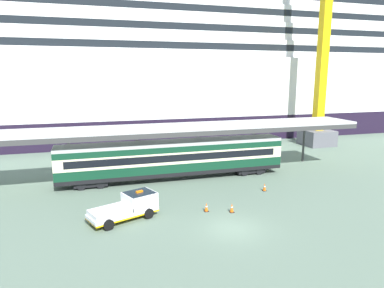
{
  "coord_description": "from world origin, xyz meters",
  "views": [
    {
      "loc": [
        -9.44,
        -21.51,
        10.88
      ],
      "look_at": [
        -0.34,
        9.2,
        4.5
      ],
      "focal_mm": 32.5,
      "sensor_mm": 36.0,
      "label": 1
    }
  ],
  "objects": [
    {
      "name": "ground_plane",
      "position": [
        0.0,
        0.0,
        0.0
      ],
      "size": [
        400.0,
        400.0,
        0.0
      ],
      "primitive_type": "plane",
      "color": "#596E5E"
    },
    {
      "name": "traffic_cone_mid",
      "position": [
        6.2,
        6.9,
        0.38
      ],
      "size": [
        0.36,
        0.36,
        0.77
      ],
      "color": "black",
      "rests_on": "ground"
    },
    {
      "name": "service_truck",
      "position": [
        -6.92,
        4.08,
        0.99
      ],
      "size": [
        5.58,
        3.8,
        2.02
      ],
      "color": "white",
      "rests_on": "ground"
    },
    {
      "name": "platform_canopy",
      "position": [
        -1.15,
        13.57,
        5.35
      ],
      "size": [
        42.17,
        5.29,
        5.61
      ],
      "color": "#B5B5B5",
      "rests_on": "ground"
    },
    {
      "name": "dockside_crane",
      "position": [
        25.3,
        24.51,
        18.93
      ],
      "size": [
        14.19,
        4.4,
        59.63
      ],
      "color": "#595960",
      "rests_on": "ground"
    },
    {
      "name": "cruise_ship",
      "position": [
        11.92,
        46.39,
        15.01
      ],
      "size": [
        130.73,
        30.96,
        42.95
      ],
      "color": "black",
      "rests_on": "ground"
    },
    {
      "name": "traffic_cone_far",
      "position": [
        1.13,
        2.89,
        0.38
      ],
      "size": [
        0.36,
        0.36,
        0.77
      ],
      "color": "black",
      "rests_on": "ground"
    },
    {
      "name": "train_carriage",
      "position": [
        -1.15,
        13.14,
        2.31
      ],
      "size": [
        23.74,
        2.81,
        4.11
      ],
      "color": "black",
      "rests_on": "ground"
    },
    {
      "name": "traffic_cone_near",
      "position": [
        -0.77,
        3.65,
        0.37
      ],
      "size": [
        0.36,
        0.36,
        0.74
      ],
      "color": "black",
      "rests_on": "ground"
    }
  ]
}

